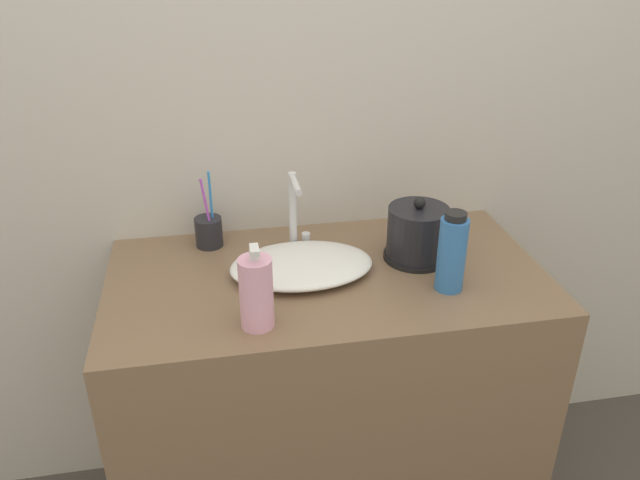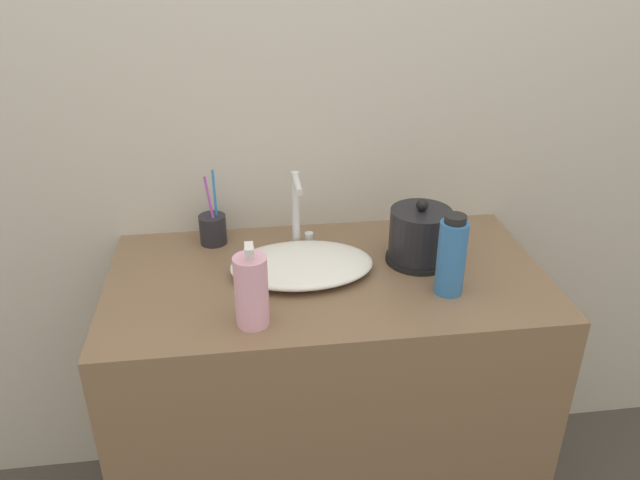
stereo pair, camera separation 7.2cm
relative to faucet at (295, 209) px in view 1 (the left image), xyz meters
The scene contains 8 objects.
wall_back 0.36m from the faucet, 70.51° to the left, with size 6.00×0.04×2.60m.
vanity_counter 0.58m from the faucet, 68.24° to the right, with size 1.12×0.59×0.87m.
sink_basin 0.16m from the faucet, 92.09° to the right, with size 0.37×0.25×0.05m.
faucet is the anchor object (origin of this frame).
electric_kettle 0.33m from the faucet, 19.23° to the right, with size 0.17×0.17×0.18m.
toothbrush_cup 0.25m from the faucet, 163.98° to the left, with size 0.07×0.07×0.22m.
lotion_bottle 0.37m from the faucet, 111.94° to the right, with size 0.08×0.08×0.20m.
shampoo_bottle 0.43m from the faucet, 38.44° to the right, with size 0.07×0.07×0.21m.
Camera 1 is at (-0.27, -1.06, 1.68)m, focal length 35.00 mm.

